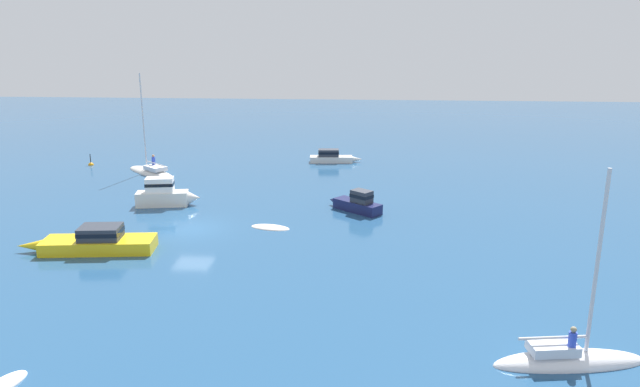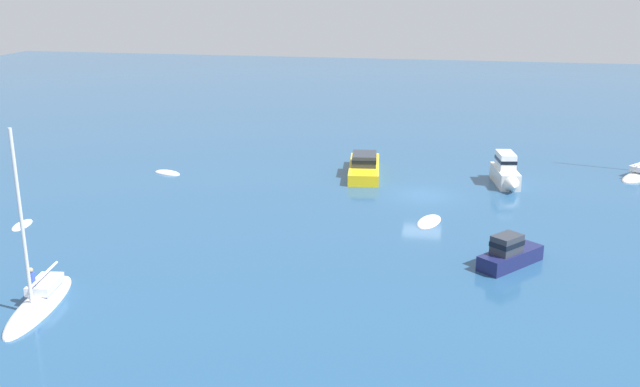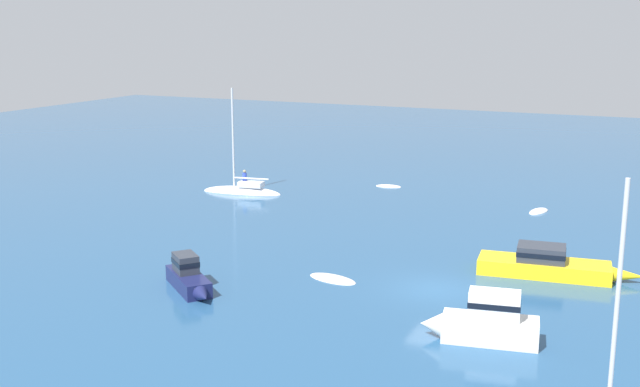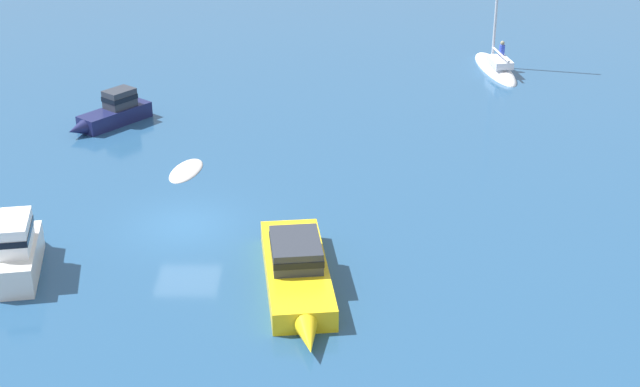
{
  "view_description": "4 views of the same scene",
  "coord_description": "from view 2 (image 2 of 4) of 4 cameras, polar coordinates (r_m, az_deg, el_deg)",
  "views": [
    {
      "loc": [
        37.05,
        11.55,
        12.81
      ],
      "look_at": [
        -2.48,
        8.5,
        1.98
      ],
      "focal_mm": 33.24,
      "sensor_mm": 36.0,
      "label": 1
    },
    {
      "loc": [
        -2.19,
        45.25,
        13.72
      ],
      "look_at": [
        4.92,
        9.81,
        2.75
      ],
      "focal_mm": 40.36,
      "sensor_mm": 36.0,
      "label": 2
    },
    {
      "loc": [
        -35.14,
        -9.9,
        12.72
      ],
      "look_at": [
        5.3,
        8.7,
        2.97
      ],
      "focal_mm": 43.7,
      "sensor_mm": 36.0,
      "label": 3
    },
    {
      "loc": [
        5.53,
        -33.29,
        16.94
      ],
      "look_at": [
        5.29,
        1.52,
        0.67
      ],
      "focal_mm": 53.73,
      "sensor_mm": 36.0,
      "label": 4
    }
  ],
  "objects": [
    {
      "name": "motor_cruiser",
      "position": [
        50.55,
        14.54,
        1.62
      ],
      "size": [
        2.0,
        4.89,
        2.19
      ],
      "rotation": [
        0.0,
        0.0,
        1.74
      ],
      "color": "silver",
      "rests_on": "ground"
    },
    {
      "name": "launch",
      "position": [
        36.78,
        14.99,
        -4.58
      ],
      "size": [
        3.73,
        4.25,
        1.67
      ],
      "rotation": [
        0.0,
        0.0,
        4.03
      ],
      "color": "#191E4C",
      "rests_on": "ground"
    },
    {
      "name": "ground_plane",
      "position": [
        47.34,
        8.2,
        -0.14
      ],
      "size": [
        160.0,
        160.0,
        0.0
      ],
      "primitive_type": "plane",
      "color": "navy"
    },
    {
      "name": "skiff_1",
      "position": [
        53.24,
        -12.0,
        1.57
      ],
      "size": [
        2.33,
        1.51,
        0.45
      ],
      "rotation": [
        0.0,
        0.0,
        6.0
      ],
      "color": "white",
      "rests_on": "ground"
    },
    {
      "name": "skiff",
      "position": [
        44.66,
        -22.54,
        -2.35
      ],
      "size": [
        1.12,
        2.13,
        0.32
      ],
      "rotation": [
        0.0,
        0.0,
        4.86
      ],
      "color": "silver",
      "rests_on": "ground"
    },
    {
      "name": "launch_1",
      "position": [
        51.97,
        3.53,
        2.23
      ],
      "size": [
        2.87,
        8.31,
        1.58
      ],
      "rotation": [
        0.0,
        0.0,
        4.83
      ],
      "color": "yellow",
      "rests_on": "ground"
    },
    {
      "name": "sailboat",
      "position": [
        33.71,
        -21.36,
        -8.11
      ],
      "size": [
        2.39,
        6.42,
        8.53
      ],
      "rotation": [
        0.0,
        0.0,
        1.72
      ],
      "color": "white",
      "rests_on": "ground"
    },
    {
      "name": "tender",
      "position": [
        42.31,
        8.63,
        -2.23
      ],
      "size": [
        1.79,
        2.95,
        0.32
      ],
      "rotation": [
        0.0,
        0.0,
        1.35
      ],
      "color": "silver",
      "rests_on": "ground"
    }
  ]
}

